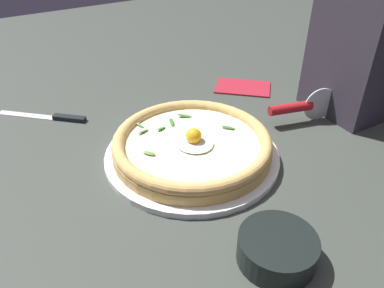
{
  "coord_description": "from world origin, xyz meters",
  "views": [
    {
      "loc": [
        0.5,
        -0.31,
        0.44
      ],
      "look_at": [
        -0.01,
        -0.01,
        0.03
      ],
      "focal_mm": 35.76,
      "sensor_mm": 36.0,
      "label": 1
    }
  ],
  "objects_px": {
    "pizza_cutter": "(299,107)",
    "table_knife": "(55,117)",
    "side_bowl": "(277,249)",
    "folded_napkin": "(243,87)",
    "pizza": "(192,144)"
  },
  "relations": [
    {
      "from": "pizza_cutter",
      "to": "pizza",
      "type": "bearing_deg",
      "value": -90.03
    },
    {
      "from": "pizza_cutter",
      "to": "table_knife",
      "type": "xyz_separation_m",
      "value": [
        -0.29,
        -0.46,
        -0.03
      ]
    },
    {
      "from": "side_bowl",
      "to": "pizza_cutter",
      "type": "distance_m",
      "value": 0.4
    },
    {
      "from": "pizza",
      "to": "pizza_cutter",
      "type": "bearing_deg",
      "value": 89.97
    },
    {
      "from": "pizza_cutter",
      "to": "table_knife",
      "type": "distance_m",
      "value": 0.55
    },
    {
      "from": "side_bowl",
      "to": "folded_napkin",
      "type": "height_order",
      "value": "side_bowl"
    },
    {
      "from": "pizza_cutter",
      "to": "table_knife",
      "type": "height_order",
      "value": "pizza_cutter"
    },
    {
      "from": "pizza",
      "to": "folded_napkin",
      "type": "xyz_separation_m",
      "value": [
        -0.2,
        0.27,
        -0.03
      ]
    },
    {
      "from": "pizza",
      "to": "table_knife",
      "type": "distance_m",
      "value": 0.35
    },
    {
      "from": "pizza",
      "to": "side_bowl",
      "type": "relative_size",
      "value": 2.71
    },
    {
      "from": "pizza",
      "to": "table_knife",
      "type": "relative_size",
      "value": 1.76
    },
    {
      "from": "pizza",
      "to": "pizza_cutter",
      "type": "relative_size",
      "value": 1.94
    },
    {
      "from": "table_knife",
      "to": "pizza",
      "type": "bearing_deg",
      "value": 34.24
    },
    {
      "from": "side_bowl",
      "to": "pizza_cutter",
      "type": "xyz_separation_m",
      "value": [
        -0.27,
        0.29,
        0.02
      ]
    },
    {
      "from": "pizza",
      "to": "side_bowl",
      "type": "xyz_separation_m",
      "value": [
        0.27,
        -0.02,
        -0.01
      ]
    }
  ]
}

